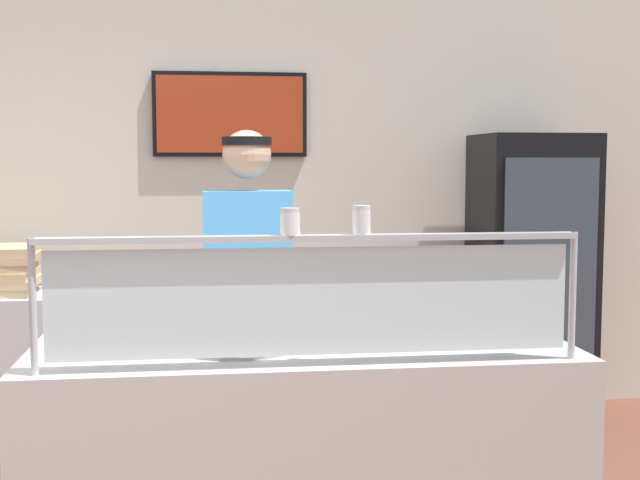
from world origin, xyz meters
The scene contains 10 objects.
shop_rear_unit centered at (0.99, 2.76, 1.36)m, with size 6.38×0.13×2.70m.
serving_counter centered at (0.99, 0.37, 0.47)m, with size 1.98×0.73×0.95m, color #BCB7B2.
sneeze_guard centered at (0.99, 0.06, 1.23)m, with size 1.80×0.06×0.44m.
pizza_tray centered at (0.75, 0.39, 0.97)m, with size 0.45×0.45×0.04m.
pizza_server centered at (0.72, 0.37, 0.99)m, with size 0.07×0.28×0.01m, color #ADAFB7.
parmesan_shaker centered at (0.91, 0.06, 1.42)m, with size 0.07×0.07×0.09m.
pepper_flake_shaker centered at (1.15, 0.06, 1.43)m, with size 0.06×0.06×0.10m.
worker_figure centered at (0.82, 1.00, 1.01)m, with size 0.41×0.50×1.76m.
drink_fridge centered at (2.62, 2.31, 0.90)m, with size 0.67×0.60×1.79m.
prep_shelf centered at (-0.54, 2.27, 0.44)m, with size 0.70×0.55×0.88m, color #B7BABF.
Camera 1 is at (0.65, -2.66, 1.62)m, focal length 47.56 mm.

